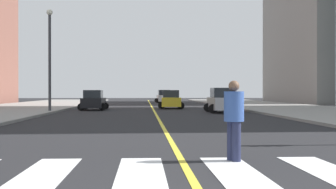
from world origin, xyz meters
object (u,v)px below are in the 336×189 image
(car_silver_second, at_px, (223,101))
(street_lamp, at_px, (50,51))
(car_black_nearest, at_px, (94,101))
(car_white_fourth, at_px, (164,97))
(car_yellow_third, at_px, (171,100))
(pedestrian_crossing, at_px, (234,117))

(car_silver_second, height_order, street_lamp, street_lamp)
(car_black_nearest, height_order, car_white_fourth, car_white_fourth)
(car_yellow_third, relative_size, pedestrian_crossing, 2.14)
(car_black_nearest, height_order, pedestrian_crossing, pedestrian_crossing)
(street_lamp, bearing_deg, car_black_nearest, 59.56)
(car_black_nearest, relative_size, street_lamp, 0.51)
(street_lamp, bearing_deg, car_white_fourth, 71.85)
(car_silver_second, xyz_separation_m, pedestrian_crossing, (-3.89, -24.11, 0.13))
(car_silver_second, distance_m, pedestrian_crossing, 24.42)
(car_white_fourth, xyz_separation_m, pedestrian_crossing, (-0.84, -54.10, 0.15))
(car_white_fourth, relative_size, street_lamp, 0.55)
(car_silver_second, xyz_separation_m, car_white_fourth, (-3.04, 30.00, -0.02))
(car_yellow_third, height_order, street_lamp, street_lamp)
(pedestrian_crossing, bearing_deg, car_silver_second, 147.60)
(car_silver_second, bearing_deg, street_lamp, -2.00)
(car_yellow_third, distance_m, pedestrian_crossing, 32.23)
(car_silver_second, height_order, pedestrian_crossing, car_silver_second)
(street_lamp, bearing_deg, car_silver_second, -1.63)
(car_yellow_third, bearing_deg, car_white_fourth, -88.94)
(car_silver_second, relative_size, car_yellow_third, 1.07)
(car_yellow_third, bearing_deg, pedestrian_crossing, 91.05)
(street_lamp, bearing_deg, car_yellow_third, 39.59)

